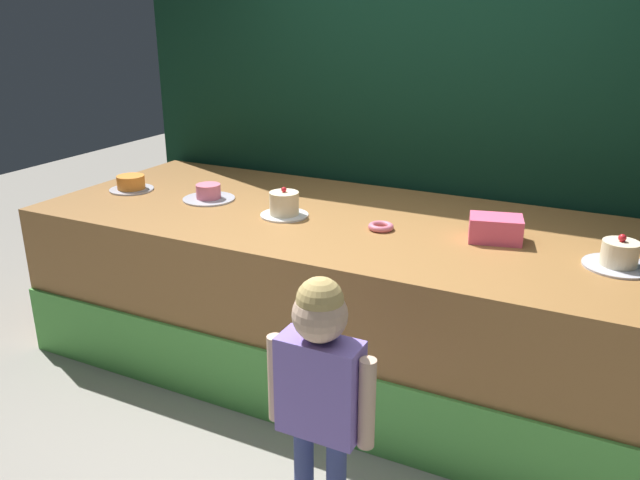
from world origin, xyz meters
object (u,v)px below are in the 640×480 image
(child_figure, at_px, (320,379))
(donut, at_px, (381,227))
(pink_box, at_px, (495,229))
(cake_left, at_px, (209,194))
(cake_center, at_px, (284,205))
(cake_far_left, at_px, (131,184))
(cake_right, at_px, (619,256))

(child_figure, bearing_deg, donut, 101.05)
(pink_box, distance_m, cake_left, 1.69)
(cake_center, bearing_deg, child_figure, -55.26)
(cake_left, height_order, cake_center, cake_center)
(cake_far_left, bearing_deg, donut, -0.32)
(pink_box, relative_size, cake_left, 0.81)
(cake_left, bearing_deg, cake_far_left, -175.54)
(pink_box, bearing_deg, cake_left, -178.55)
(pink_box, xyz_separation_m, cake_left, (-1.69, -0.04, -0.03))
(cake_right, bearing_deg, child_figure, -127.92)
(donut, relative_size, cake_center, 0.50)
(donut, xyz_separation_m, cake_left, (-1.12, 0.05, 0.02))
(pink_box, height_order, cake_right, cake_right)
(child_figure, bearing_deg, cake_far_left, 148.62)
(pink_box, bearing_deg, cake_right, -10.11)
(cake_left, height_order, cake_right, cake_right)
(cake_far_left, distance_m, cake_right, 2.81)
(child_figure, relative_size, cake_far_left, 4.07)
(cake_left, xyz_separation_m, cake_right, (2.25, -0.06, 0.02))
(pink_box, height_order, cake_left, pink_box)
(cake_center, relative_size, cake_right, 0.88)
(donut, distance_m, cake_right, 1.12)
(child_figure, height_order, cake_left, child_figure)
(cake_left, bearing_deg, donut, -2.71)
(child_figure, xyz_separation_m, cake_center, (-0.79, 1.14, 0.24))
(donut, bearing_deg, cake_right, -0.21)
(cake_far_left, height_order, cake_left, same)
(child_figure, xyz_separation_m, cake_left, (-1.35, 1.21, 0.21))
(donut, distance_m, cake_center, 0.56)
(child_figure, distance_m, donut, 1.19)
(child_figure, height_order, donut, child_figure)
(donut, xyz_separation_m, cake_right, (1.12, -0.00, 0.03))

